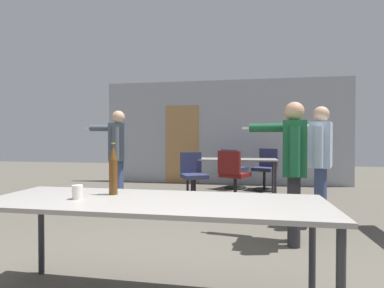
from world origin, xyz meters
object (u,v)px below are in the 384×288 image
Objects in this scene: office_chair_near_pushed at (266,170)px; drink_cup at (78,192)px; person_right_polo at (293,159)px; beer_bottle at (113,170)px; person_near_casual at (118,150)px; office_chair_side_rolled at (234,170)px; office_chair_far_right at (233,177)px; person_center_tall at (320,154)px; person_far_watching at (291,148)px; office_chair_far_left at (193,177)px.

drink_cup is at bearing 97.45° from office_chair_near_pushed.
person_right_polo reaches higher than beer_bottle.
office_chair_side_rolled is (1.91, 2.22, -0.56)m from person_near_casual.
office_chair_far_right is (0.05, -1.47, 0.02)m from office_chair_side_rolled.
person_right_polo is 1.01m from person_center_tall.
person_far_watching reaches higher than office_chair_far_left.
beer_bottle reaches higher than drink_cup.
person_far_watching is at bearing 145.93° from office_chair_far_left.
office_chair_near_pushed is at bearing -166.13° from office_chair_far_left.
drink_cup is (-0.92, -5.15, 0.37)m from office_chair_side_rolled.
person_far_watching is 17.24× the size of drink_cup.
person_far_watching reaches higher than beer_bottle.
person_center_tall is 3.05m from office_chair_side_rolled.
person_far_watching is (2.97, 0.69, 0.02)m from person_near_casual.
office_chair_far_right is 1.06× the size of office_chair_far_left.
office_chair_side_rolled is (-1.06, 1.53, -0.58)m from person_far_watching.
office_chair_side_rolled is at bearing -146.27° from office_chair_far_left.
drink_cup is (-0.17, -3.90, 0.39)m from office_chair_far_left.
drink_cup is at bearing -68.37° from office_chair_side_rolled.
person_far_watching reaches higher than office_chair_side_rolled.
office_chair_side_rolled is at bearing 79.85° from drink_cup.
person_center_tall is 0.96× the size of person_far_watching.
office_chair_far_left is 3.92m from drink_cup.
office_chair_near_pushed is (-0.04, 3.57, -0.50)m from person_right_polo.
office_chair_far_left reaches higher than drink_cup.
office_chair_far_left is at bearing -89.16° from office_chair_side_rolled.
office_chair_far_left is at bearing -65.26° from person_near_casual.
office_chair_far_right is (1.96, 0.75, -0.53)m from person_near_casual.
person_right_polo is 1.68× the size of office_chair_near_pushed.
person_far_watching is at bearing -0.28° from person_right_polo.
office_chair_far_right is at bearing 91.85° from person_far_watching.
office_chair_near_pushed reaches higher than drink_cup.
person_near_casual is 1.84× the size of office_chair_far_left.
drink_cup is at bearing -176.42° from person_near_casual.
beer_bottle is (-1.48, -4.90, 0.49)m from office_chair_near_pushed.
beer_bottle is at bearing -79.19° from office_chair_far_right.
office_chair_far_left is 3.73m from beer_bottle.
office_chair_far_right is at bearing 77.13° from beer_bottle.
office_chair_near_pushed is at bearing 28.54° from office_chair_side_rolled.
person_center_tall is at bearing -22.12° from office_chair_far_right.
office_chair_side_rolled is 2.35× the size of beer_bottle.
person_near_casual is at bearing -98.96° from office_chair_side_rolled.
person_center_tall is 1.22m from person_far_watching.
beer_bottle is at bearing -171.95° from person_near_casual.
person_center_tall is 4.12× the size of beer_bottle.
person_far_watching is 1.62m from office_chair_near_pushed.
person_near_casual is 1.76× the size of office_chair_near_pushed.
office_chair_side_rolled is at bearing -55.83° from person_near_casual.
office_chair_side_rolled is (-0.77, 3.61, -0.52)m from person_right_polo.
office_chair_far_right reaches higher than office_chair_near_pushed.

